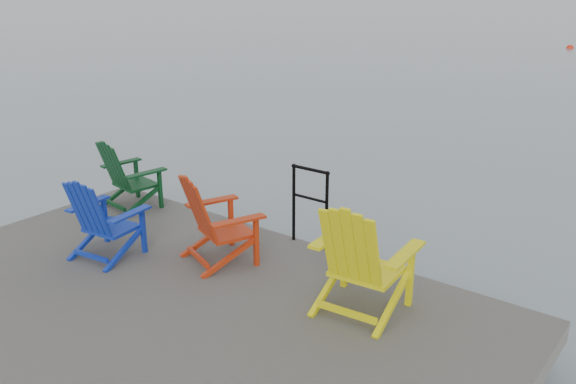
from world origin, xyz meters
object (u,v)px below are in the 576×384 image
Objects in this scene: chair_green at (127,174)px; buoy_b at (570,48)px; chair_red at (215,219)px; chair_blue at (102,217)px; handrail at (310,199)px; chair_yellow at (361,257)px.

buoy_b is (-1.25, 27.99, -0.96)m from chair_green.
chair_blue is at bearing -125.37° from chair_red.
handrail is at bearing 19.38° from chair_green.
chair_red is (-0.54, -0.93, -0.06)m from handrail.
chair_green is 0.86× the size of chair_yellow.
chair_green is at bearing -87.45° from buoy_b.
chair_green reaches higher than chair_blue.
chair_yellow is at bearing 23.04° from chair_red.
chair_blue is (0.97, -1.11, -0.00)m from chair_green.
chair_yellow is at bearing -37.68° from handrail.
handrail is 0.94× the size of chair_red.
buoy_b is at bearing 118.96° from chair_red.
chair_yellow is at bearing 6.62° from chair_blue.
chair_yellow reaches higher than buoy_b.
chair_blue is 0.94× the size of chair_red.
buoy_b is (-4.95, 28.44, -1.03)m from chair_yellow.
chair_blue is 2.82m from chair_yellow.
chair_green is 2.04m from chair_red.
chair_yellow reaches higher than handrail.
buoy_b is at bearing 87.45° from chair_blue.
chair_green is at bearing -169.50° from handrail.
chair_red is at bearing -83.52° from buoy_b.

